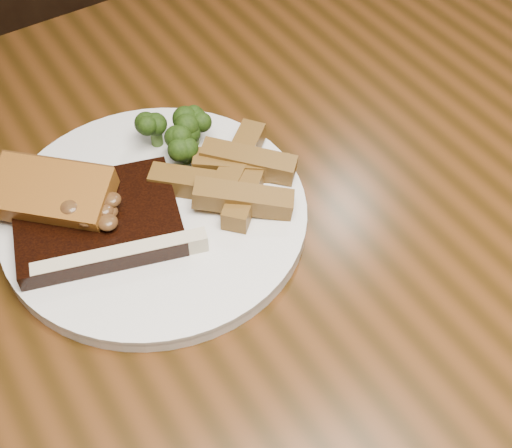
# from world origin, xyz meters

# --- Properties ---
(dining_table) EXTENTS (1.60, 0.90, 0.75)m
(dining_table) POSITION_xyz_m (0.00, 0.00, 0.66)
(dining_table) COLOR #44240D
(dining_table) RESTS_ON ground
(chair_far) EXTENTS (0.51, 0.51, 0.91)m
(chair_far) POSITION_xyz_m (0.12, 0.62, 0.50)
(chair_far) COLOR black
(chair_far) RESTS_ON ground
(plate) EXTENTS (0.34, 0.34, 0.01)m
(plate) POSITION_xyz_m (-0.05, 0.07, 0.76)
(plate) COLOR white
(plate) RESTS_ON dining_table
(steak) EXTENTS (0.18, 0.15, 0.02)m
(steak) POSITION_xyz_m (-0.10, 0.08, 0.77)
(steak) COLOR black
(steak) RESTS_ON plate
(steak_bone) EXTENTS (0.16, 0.06, 0.02)m
(steak_bone) POSITION_xyz_m (-0.10, 0.03, 0.77)
(steak_bone) COLOR beige
(steak_bone) RESTS_ON plate
(mushroom_pile) EXTENTS (0.06, 0.06, 0.03)m
(mushroom_pile) POSITION_xyz_m (-0.10, 0.08, 0.80)
(mushroom_pile) COLOR brown
(mushroom_pile) RESTS_ON steak
(garlic_bread) EXTENTS (0.12, 0.12, 0.02)m
(garlic_bread) POSITION_xyz_m (-0.13, 0.12, 0.77)
(garlic_bread) COLOR #965D1B
(garlic_bread) RESTS_ON plate
(potato_wedges) EXTENTS (0.12, 0.12, 0.02)m
(potato_wedges) POSITION_xyz_m (0.03, 0.07, 0.77)
(potato_wedges) COLOR brown
(potato_wedges) RESTS_ON plate
(broccoli_cluster) EXTENTS (0.07, 0.07, 0.04)m
(broccoli_cluster) POSITION_xyz_m (0.01, 0.14, 0.78)
(broccoli_cluster) COLOR #233D0D
(broccoli_cluster) RESTS_ON plate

